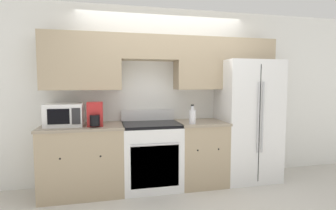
{
  "coord_description": "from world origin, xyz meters",
  "views": [
    {
      "loc": [
        -0.82,
        -3.28,
        1.48
      ],
      "look_at": [
        -0.0,
        0.31,
        1.17
      ],
      "focal_mm": 28.0,
      "sensor_mm": 36.0,
      "label": 1
    }
  ],
  "objects_px": {
    "refrigerator": "(247,120)",
    "bottle": "(192,116)",
    "oven_range": "(151,155)",
    "microwave": "(65,115)"
  },
  "relations": [
    {
      "from": "refrigerator",
      "to": "microwave",
      "type": "height_order",
      "value": "refrigerator"
    },
    {
      "from": "refrigerator",
      "to": "bottle",
      "type": "relative_size",
      "value": 6.8
    },
    {
      "from": "microwave",
      "to": "bottle",
      "type": "height_order",
      "value": "microwave"
    },
    {
      "from": "refrigerator",
      "to": "oven_range",
      "type": "bearing_deg",
      "value": -178.36
    },
    {
      "from": "oven_range",
      "to": "refrigerator",
      "type": "xyz_separation_m",
      "value": [
        1.5,
        0.04,
        0.44
      ]
    },
    {
      "from": "oven_range",
      "to": "microwave",
      "type": "xyz_separation_m",
      "value": [
        -1.14,
        0.04,
        0.6
      ]
    },
    {
      "from": "refrigerator",
      "to": "microwave",
      "type": "relative_size",
      "value": 3.87
    },
    {
      "from": "refrigerator",
      "to": "bottle",
      "type": "height_order",
      "value": "refrigerator"
    },
    {
      "from": "oven_range",
      "to": "refrigerator",
      "type": "height_order",
      "value": "refrigerator"
    },
    {
      "from": "oven_range",
      "to": "microwave",
      "type": "distance_m",
      "value": 1.29
    }
  ]
}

